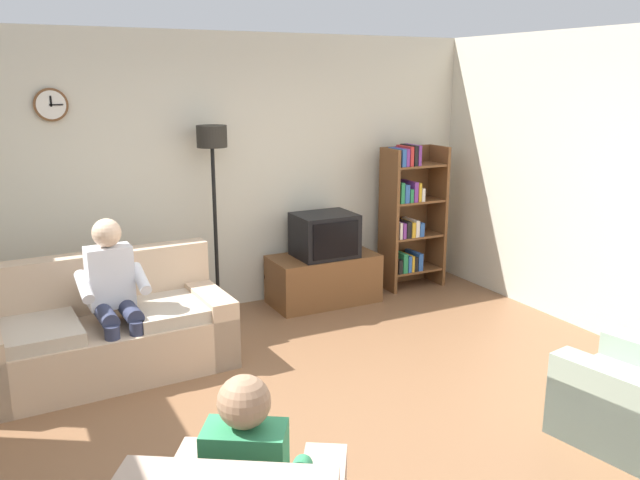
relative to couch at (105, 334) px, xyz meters
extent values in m
plane|color=brown|center=(1.31, -1.56, -0.31)|extent=(12.00, 12.00, 0.00)
cube|color=beige|center=(1.31, 1.10, 1.04)|extent=(6.20, 0.12, 2.70)
cylinder|color=brown|center=(-0.14, 1.02, 1.74)|extent=(0.28, 0.03, 0.28)
cylinder|color=white|center=(-0.14, 1.00, 1.74)|extent=(0.24, 0.01, 0.24)
cube|color=black|center=(-0.14, 1.00, 1.77)|extent=(0.02, 0.01, 0.09)
cube|color=black|center=(-0.10, 1.00, 1.74)|extent=(0.11, 0.01, 0.01)
cube|color=tan|center=(0.00, -0.05, -0.10)|extent=(1.94, 0.93, 0.42)
cube|color=tan|center=(-0.01, 0.31, 0.35)|extent=(1.91, 0.29, 0.48)
cube|color=tan|center=(0.84, -0.02, -0.03)|extent=(0.26, 0.85, 0.56)
cube|color=#BCAD99|center=(0.50, -0.08, 0.16)|extent=(0.63, 0.71, 0.10)
cube|color=#BCAD99|center=(-0.49, -0.13, 0.16)|extent=(0.63, 0.71, 0.10)
cube|color=brown|center=(2.29, 0.69, -0.06)|extent=(1.10, 0.56, 0.50)
cube|color=black|center=(2.29, 0.95, -0.04)|extent=(1.10, 0.04, 0.03)
cube|color=black|center=(2.29, 0.67, 0.41)|extent=(0.60, 0.48, 0.44)
cube|color=black|center=(2.29, 0.42, 0.41)|extent=(0.50, 0.01, 0.36)
cube|color=brown|center=(3.10, 0.74, 0.46)|extent=(0.04, 0.36, 1.55)
cube|color=brown|center=(3.74, 0.74, 0.46)|extent=(0.04, 0.36, 1.55)
cube|color=brown|center=(3.42, 0.91, 0.46)|extent=(0.64, 0.02, 1.55)
cube|color=brown|center=(3.42, 0.74, -0.12)|extent=(0.60, 0.34, 0.02)
cube|color=black|center=(3.18, 0.72, -0.03)|extent=(0.05, 0.28, 0.15)
cube|color=#267F4C|center=(3.24, 0.72, 0.00)|extent=(0.06, 0.28, 0.21)
cube|color=#2D59A5|center=(3.30, 0.72, -0.02)|extent=(0.04, 0.28, 0.18)
cube|color=gold|center=(3.34, 0.72, -0.02)|extent=(0.03, 0.28, 0.18)
cube|color=black|center=(3.38, 0.72, -0.03)|extent=(0.04, 0.28, 0.16)
cube|color=#2D59A5|center=(3.44, 0.72, -0.01)|extent=(0.06, 0.28, 0.19)
cube|color=brown|center=(3.42, 0.74, 0.27)|extent=(0.60, 0.34, 0.02)
cube|color=silver|center=(3.17, 0.72, 0.37)|extent=(0.03, 0.28, 0.18)
cube|color=#72338C|center=(3.21, 0.72, 0.36)|extent=(0.04, 0.28, 0.17)
cube|color=black|center=(3.27, 0.72, 0.37)|extent=(0.06, 0.28, 0.18)
cube|color=gold|center=(3.33, 0.72, 0.36)|extent=(0.04, 0.28, 0.16)
cube|color=silver|center=(3.38, 0.72, 0.37)|extent=(0.05, 0.28, 0.18)
cube|color=#2D59A5|center=(3.44, 0.72, 0.36)|extent=(0.05, 0.28, 0.15)
cube|color=brown|center=(3.42, 0.74, 0.66)|extent=(0.60, 0.34, 0.02)
cube|color=#267F4C|center=(3.18, 0.72, 0.78)|extent=(0.04, 0.28, 0.22)
cube|color=#2D59A5|center=(3.23, 0.72, 0.76)|extent=(0.05, 0.28, 0.19)
cube|color=#267F4C|center=(3.29, 0.72, 0.74)|extent=(0.04, 0.28, 0.14)
cube|color=#72338C|center=(3.35, 0.72, 0.77)|extent=(0.05, 0.28, 0.21)
cube|color=gold|center=(3.40, 0.72, 0.77)|extent=(0.03, 0.28, 0.20)
cube|color=silver|center=(3.44, 0.72, 0.74)|extent=(0.04, 0.28, 0.14)
cube|color=brown|center=(3.42, 0.74, 1.04)|extent=(0.60, 0.34, 0.02)
cube|color=#2D59A5|center=(3.18, 0.72, 1.15)|extent=(0.05, 0.28, 0.18)
cube|color=#72338C|center=(3.23, 0.72, 1.15)|extent=(0.04, 0.28, 0.19)
cube|color=red|center=(3.28, 0.72, 1.16)|extent=(0.04, 0.28, 0.20)
cube|color=black|center=(3.33, 0.72, 1.16)|extent=(0.04, 0.28, 0.21)
cube|color=#72338C|center=(3.38, 0.72, 1.16)|extent=(0.04, 0.28, 0.21)
cylinder|color=black|center=(1.19, 0.79, -0.30)|extent=(0.28, 0.28, 0.03)
cylinder|color=black|center=(1.19, 0.79, 0.54)|extent=(0.04, 0.04, 1.70)
cylinder|color=black|center=(1.19, 0.79, 1.44)|extent=(0.28, 0.28, 0.20)
cube|color=gray|center=(2.87, -2.59, -0.11)|extent=(0.93, 0.97, 0.40)
cube|color=gray|center=(2.57, -2.63, -0.03)|extent=(0.34, 0.82, 0.56)
cube|color=silver|center=(0.07, 0.00, 0.47)|extent=(0.35, 0.22, 0.48)
sphere|color=beige|center=(0.07, -0.01, 0.82)|extent=(0.22, 0.22, 0.22)
cylinder|color=#2D334C|center=(0.17, -0.19, 0.23)|extent=(0.15, 0.39, 0.13)
cylinder|color=#2D334C|center=(-0.01, -0.20, 0.23)|extent=(0.15, 0.39, 0.13)
cylinder|color=#2D334C|center=(0.18, -0.38, -0.05)|extent=(0.11, 0.11, 0.52)
cylinder|color=#2D334C|center=(0.00, -0.39, -0.05)|extent=(0.11, 0.11, 0.52)
cylinder|color=silver|center=(0.29, -0.09, 0.45)|extent=(0.11, 0.33, 0.20)
cylinder|color=silver|center=(-0.13, -0.11, 0.45)|extent=(0.11, 0.33, 0.20)
cube|color=#338C59|center=(0.14, -2.78, 0.35)|extent=(0.39, 0.35, 0.48)
sphere|color=#A37A5B|center=(0.15, -2.77, 0.70)|extent=(0.22, 0.22, 0.22)
cylinder|color=#338C59|center=(0.01, -2.59, 0.33)|extent=(0.25, 0.33, 0.20)
cylinder|color=#338C59|center=(0.37, -2.81, 0.33)|extent=(0.25, 0.33, 0.20)
camera|label=1|loc=(-0.66, -5.04, 1.96)|focal=36.62mm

